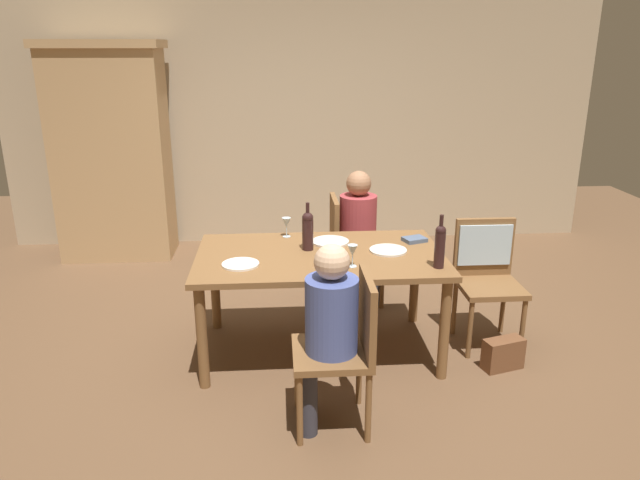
{
  "coord_description": "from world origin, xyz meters",
  "views": [
    {
      "loc": [
        -0.28,
        -3.87,
        2.12
      ],
      "look_at": [
        0.0,
        0.0,
        0.85
      ],
      "focal_mm": 33.27,
      "sensor_mm": 36.0,
      "label": 1
    }
  ],
  "objects_px": {
    "chair_right_end": "(486,264)",
    "wine_glass_near_left": "(286,223)",
    "armoire_cabinet": "(112,152)",
    "wine_glass_centre": "(352,251)",
    "dining_table": "(320,265)",
    "wine_bottle_dark_red": "(308,230)",
    "dinner_plate_host": "(388,250)",
    "dinner_plate_guest_right": "(330,242)",
    "dinner_plate_guest_left": "(240,264)",
    "handbag": "(503,354)",
    "chair_far_right": "(347,242)",
    "person_woman_host": "(361,227)",
    "person_man_bearded": "(327,324)",
    "wine_bottle_tall_green": "(440,245)",
    "chair_near": "(347,341)"
  },
  "relations": [
    {
      "from": "person_man_bearded",
      "to": "dinner_plate_guest_right",
      "type": "height_order",
      "value": "person_man_bearded"
    },
    {
      "from": "wine_bottle_dark_red",
      "to": "dinner_plate_host",
      "type": "height_order",
      "value": "wine_bottle_dark_red"
    },
    {
      "from": "armoire_cabinet",
      "to": "dinner_plate_guest_left",
      "type": "xyz_separation_m",
      "value": [
        1.42,
        -2.44,
        -0.34
      ]
    },
    {
      "from": "person_man_bearded",
      "to": "handbag",
      "type": "relative_size",
      "value": 3.98
    },
    {
      "from": "chair_far_right",
      "to": "person_woman_host",
      "type": "xyz_separation_m",
      "value": [
        0.11,
        0.0,
        0.13
      ]
    },
    {
      "from": "armoire_cabinet",
      "to": "dinner_plate_guest_left",
      "type": "height_order",
      "value": "armoire_cabinet"
    },
    {
      "from": "dinner_plate_host",
      "to": "handbag",
      "type": "height_order",
      "value": "dinner_plate_host"
    },
    {
      "from": "chair_near",
      "to": "dinner_plate_host",
      "type": "bearing_deg",
      "value": -23.6
    },
    {
      "from": "chair_right_end",
      "to": "handbag",
      "type": "height_order",
      "value": "chair_right_end"
    },
    {
      "from": "dinner_plate_host",
      "to": "chair_right_end",
      "type": "bearing_deg",
      "value": 7.99
    },
    {
      "from": "dining_table",
      "to": "wine_glass_near_left",
      "type": "xyz_separation_m",
      "value": [
        -0.22,
        0.4,
        0.19
      ]
    },
    {
      "from": "wine_bottle_dark_red",
      "to": "dinner_plate_host",
      "type": "xyz_separation_m",
      "value": [
        0.56,
        -0.08,
        -0.14
      ]
    },
    {
      "from": "chair_far_right",
      "to": "person_woman_host",
      "type": "distance_m",
      "value": 0.17
    },
    {
      "from": "person_man_bearded",
      "to": "dinner_plate_guest_right",
      "type": "relative_size",
      "value": 4.07
    },
    {
      "from": "person_man_bearded",
      "to": "wine_bottle_dark_red",
      "type": "bearing_deg",
      "value": 3.14
    },
    {
      "from": "dining_table",
      "to": "person_man_bearded",
      "type": "height_order",
      "value": "person_man_bearded"
    },
    {
      "from": "armoire_cabinet",
      "to": "wine_glass_centre",
      "type": "relative_size",
      "value": 14.63
    },
    {
      "from": "dinner_plate_guest_left",
      "to": "wine_glass_centre",
      "type": "bearing_deg",
      "value": -6.17
    },
    {
      "from": "dining_table",
      "to": "wine_glass_near_left",
      "type": "height_order",
      "value": "wine_glass_near_left"
    },
    {
      "from": "dinner_plate_host",
      "to": "dinner_plate_guest_left",
      "type": "height_order",
      "value": "same"
    },
    {
      "from": "dinner_plate_guest_left",
      "to": "chair_right_end",
      "type": "bearing_deg",
      "value": 9.98
    },
    {
      "from": "wine_bottle_tall_green",
      "to": "wine_bottle_dark_red",
      "type": "height_order",
      "value": "wine_bottle_tall_green"
    },
    {
      "from": "dining_table",
      "to": "wine_glass_centre",
      "type": "height_order",
      "value": "wine_glass_centre"
    },
    {
      "from": "person_woman_host",
      "to": "chair_far_right",
      "type": "bearing_deg",
      "value": -90.0
    },
    {
      "from": "chair_right_end",
      "to": "handbag",
      "type": "distance_m",
      "value": 0.68
    },
    {
      "from": "wine_glass_near_left",
      "to": "wine_glass_centre",
      "type": "relative_size",
      "value": 1.0
    },
    {
      "from": "dining_table",
      "to": "wine_bottle_dark_red",
      "type": "xyz_separation_m",
      "value": [
        -0.08,
        0.09,
        0.23
      ]
    },
    {
      "from": "person_man_bearded",
      "to": "dinner_plate_guest_right",
      "type": "distance_m",
      "value": 1.14
    },
    {
      "from": "dining_table",
      "to": "wine_glass_centre",
      "type": "distance_m",
      "value": 0.38
    },
    {
      "from": "chair_near",
      "to": "chair_right_end",
      "type": "distance_m",
      "value": 1.53
    },
    {
      "from": "armoire_cabinet",
      "to": "chair_far_right",
      "type": "distance_m",
      "value": 2.7
    },
    {
      "from": "person_woman_host",
      "to": "wine_bottle_tall_green",
      "type": "height_order",
      "value": "person_woman_host"
    },
    {
      "from": "chair_near",
      "to": "person_man_bearded",
      "type": "height_order",
      "value": "person_man_bearded"
    },
    {
      "from": "dinner_plate_guest_left",
      "to": "handbag",
      "type": "relative_size",
      "value": 0.88
    },
    {
      "from": "dinner_plate_guest_left",
      "to": "dinner_plate_guest_right",
      "type": "height_order",
      "value": "same"
    },
    {
      "from": "dining_table",
      "to": "wine_bottle_dark_red",
      "type": "distance_m",
      "value": 0.26
    },
    {
      "from": "armoire_cabinet",
      "to": "chair_right_end",
      "type": "relative_size",
      "value": 2.37
    },
    {
      "from": "dining_table",
      "to": "wine_bottle_dark_red",
      "type": "relative_size",
      "value": 4.99
    },
    {
      "from": "wine_bottle_dark_red",
      "to": "chair_right_end",
      "type": "bearing_deg",
      "value": 1.32
    },
    {
      "from": "person_man_bearded",
      "to": "wine_bottle_tall_green",
      "type": "bearing_deg",
      "value": -54.09
    },
    {
      "from": "chair_far_right",
      "to": "person_man_bearded",
      "type": "relative_size",
      "value": 0.83
    },
    {
      "from": "chair_right_end",
      "to": "wine_glass_near_left",
      "type": "height_order",
      "value": "chair_right_end"
    },
    {
      "from": "wine_glass_centre",
      "to": "dining_table",
      "type": "bearing_deg",
      "value": 125.65
    },
    {
      "from": "chair_far_right",
      "to": "dinner_plate_host",
      "type": "distance_m",
      "value": 0.91
    },
    {
      "from": "chair_near",
      "to": "dinner_plate_host",
      "type": "relative_size",
      "value": 3.51
    },
    {
      "from": "dinner_plate_host",
      "to": "armoire_cabinet",
      "type": "bearing_deg",
      "value": 137.45
    },
    {
      "from": "chair_right_end",
      "to": "handbag",
      "type": "bearing_deg",
      "value": 90.0
    },
    {
      "from": "dinner_plate_host",
      "to": "dinner_plate_guest_right",
      "type": "bearing_deg",
      "value": 150.06
    },
    {
      "from": "wine_bottle_dark_red",
      "to": "dinner_plate_guest_left",
      "type": "xyz_separation_m",
      "value": [
        -0.46,
        -0.28,
        -0.14
      ]
    },
    {
      "from": "armoire_cabinet",
      "to": "dinner_plate_host",
      "type": "distance_m",
      "value": 3.33
    }
  ]
}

